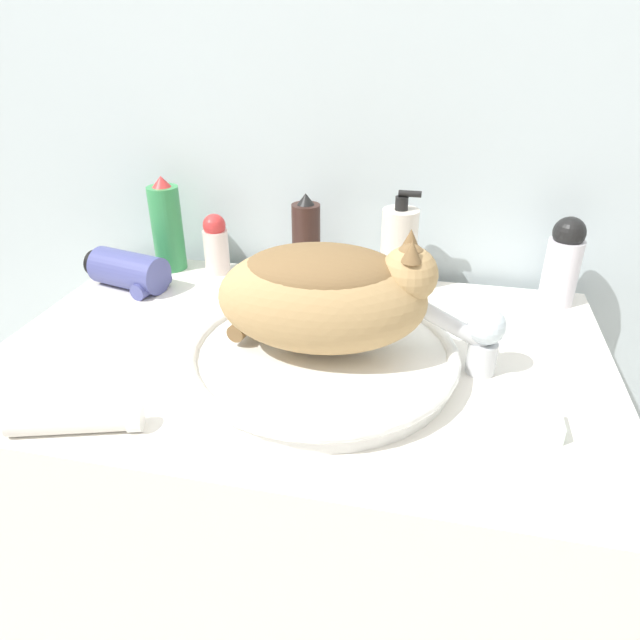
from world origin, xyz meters
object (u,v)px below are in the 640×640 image
object	(u,v)px
soap_pump_bottle	(399,249)
cat	(326,292)
lotion_bottle_white	(563,262)
faucet	(477,334)
hair_dryer	(129,271)
hairspray_can_black	(306,241)
spray_bottle_trigger	(167,227)
cream_tube	(77,422)
soap_bar	(537,423)
deodorant_stick	(216,244)

from	to	relation	value
soap_pump_bottle	cat	bearing A→B (deg)	-103.80
lotion_bottle_white	cat	bearing A→B (deg)	-140.14
faucet	hair_dryer	world-z (taller)	faucet
lotion_bottle_white	faucet	bearing A→B (deg)	-119.52
hairspray_can_black	soap_pump_bottle	xyz separation A→B (m)	(0.18, -0.00, -0.00)
hairspray_can_black	lotion_bottle_white	bearing A→B (deg)	-0.00
spray_bottle_trigger	soap_pump_bottle	distance (m)	0.48
lotion_bottle_white	soap_pump_bottle	bearing A→B (deg)	180.00
cream_tube	cat	bearing A→B (deg)	37.38
spray_bottle_trigger	hairspray_can_black	xyz separation A→B (m)	(0.30, 0.00, -0.01)
cream_tube	hair_dryer	xyz separation A→B (m)	(-0.15, 0.42, 0.02)
cat	soap_bar	xyz separation A→B (m)	(0.30, -0.09, -0.12)
deodorant_stick	cream_tube	xyz separation A→B (m)	(0.01, -0.53, -0.05)
faucet	cream_tube	distance (m)	0.57
soap_pump_bottle	cream_tube	distance (m)	0.64
hair_dryer	hairspray_can_black	bearing A→B (deg)	-148.47
hairspray_can_black	lotion_bottle_white	distance (m)	0.48
lotion_bottle_white	soap_bar	distance (m)	0.41
hairspray_can_black	faucet	bearing A→B (deg)	-40.40
spray_bottle_trigger	soap_pump_bottle	xyz separation A→B (m)	(0.48, 0.00, -0.01)
hair_dryer	soap_bar	distance (m)	0.79
cat	hair_dryer	xyz separation A→B (m)	(-0.44, 0.20, -0.09)
lotion_bottle_white	hair_dryer	bearing A→B (deg)	-172.33
cream_tube	hair_dryer	distance (m)	0.45
cream_tube	faucet	bearing A→B (deg)	26.80
hair_dryer	soap_pump_bottle	bearing A→B (deg)	-154.72
soap_bar	hairspray_can_black	bearing A→B (deg)	135.24
spray_bottle_trigger	hairspray_can_black	bearing A→B (deg)	0.00
cat	lotion_bottle_white	bearing A→B (deg)	33.54
cat	cream_tube	size ratio (longest dim) A/B	1.86
deodorant_stick	lotion_bottle_white	world-z (taller)	lotion_bottle_white
deodorant_stick	lotion_bottle_white	xyz separation A→B (m)	(0.67, 0.00, 0.02)
hairspray_can_black	cream_tube	distance (m)	0.56
soap_bar	cream_tube	bearing A→B (deg)	-167.46
cat	deodorant_stick	bearing A→B (deg)	127.08
hair_dryer	soap_bar	size ratio (longest dim) A/B	2.92
deodorant_stick	soap_pump_bottle	distance (m)	0.37
faucet	hairspray_can_black	bearing A→B (deg)	-50.25
cat	hair_dryer	size ratio (longest dim) A/B	1.81
cream_tube	soap_bar	bearing A→B (deg)	12.54
lotion_bottle_white	soap_pump_bottle	xyz separation A→B (m)	(-0.30, 0.00, -0.00)
cat	faucet	distance (m)	0.23
cat	soap_pump_bottle	xyz separation A→B (m)	(0.08, 0.31, -0.05)
spray_bottle_trigger	cream_tube	bearing A→B (deg)	-77.47
deodorant_stick	hairspray_can_black	world-z (taller)	hairspray_can_black
soap_pump_bottle	soap_bar	distance (m)	0.46
deodorant_stick	cat	bearing A→B (deg)	-46.59
hair_dryer	deodorant_stick	bearing A→B (deg)	-128.71
lotion_bottle_white	cream_tube	distance (m)	0.85
faucet	soap_bar	world-z (taller)	faucet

